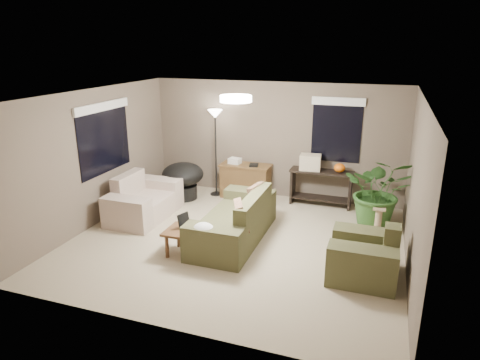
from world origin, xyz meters
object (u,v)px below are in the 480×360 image
(floor_lamp, at_px, (215,124))
(console_table, at_px, (321,185))
(cat_scratching_post, at_px, (378,223))
(armchair, at_px, (364,258))
(loveseat, at_px, (143,202))
(coffee_table, at_px, (196,235))
(main_sofa, at_px, (236,223))
(desk, at_px, (246,181))
(houseplant, at_px, (378,199))
(papasan_chair, at_px, (183,178))

(floor_lamp, bearing_deg, console_table, 2.80)
(console_table, distance_m, cat_scratching_post, 1.65)
(armchair, bearing_deg, console_table, 111.30)
(loveseat, relative_size, console_table, 1.23)
(coffee_table, bearing_deg, main_sofa, 63.84)
(armchair, bearing_deg, cat_scratching_post, 84.83)
(desk, distance_m, cat_scratching_post, 3.02)
(console_table, bearing_deg, coffee_table, -117.35)
(coffee_table, relative_size, desk, 0.91)
(main_sofa, distance_m, console_table, 2.42)
(main_sofa, bearing_deg, cat_scratching_post, 23.86)
(main_sofa, bearing_deg, houseplant, 31.81)
(desk, distance_m, papasan_chair, 1.37)
(console_table, height_order, papasan_chair, papasan_chair)
(main_sofa, bearing_deg, console_table, 62.21)
(papasan_chair, distance_m, floor_lamp, 1.36)
(papasan_chair, relative_size, houseplant, 0.79)
(desk, height_order, cat_scratching_post, desk)
(console_table, xyz_separation_m, houseplant, (1.16, -0.72, 0.09))
(main_sofa, bearing_deg, papasan_chair, 138.89)
(armchair, xyz_separation_m, papasan_chair, (-3.96, 2.12, 0.17))
(coffee_table, bearing_deg, houseplant, 39.59)
(desk, relative_size, floor_lamp, 0.58)
(coffee_table, relative_size, console_table, 0.77)
(console_table, bearing_deg, houseplant, -31.71)
(loveseat, relative_size, houseplant, 1.19)
(floor_lamp, height_order, cat_scratching_post, floor_lamp)
(cat_scratching_post, bearing_deg, papasan_chair, 172.68)
(armchair, xyz_separation_m, floor_lamp, (-3.37, 2.59, 1.30))
(armchair, distance_m, coffee_table, 2.58)
(main_sofa, relative_size, armchair, 2.20)
(main_sofa, bearing_deg, coffee_table, -116.16)
(houseplant, bearing_deg, main_sofa, -148.19)
(loveseat, height_order, floor_lamp, floor_lamp)
(main_sofa, distance_m, loveseat, 2.09)
(desk, bearing_deg, console_table, 2.45)
(loveseat, relative_size, armchair, 1.60)
(cat_scratching_post, bearing_deg, loveseat, -171.37)
(coffee_table, xyz_separation_m, papasan_chair, (-1.39, 2.35, 0.11))
(console_table, height_order, cat_scratching_post, console_table)
(main_sofa, relative_size, papasan_chair, 2.06)
(main_sofa, xyz_separation_m, houseplant, (2.29, 1.42, 0.23))
(cat_scratching_post, bearing_deg, armchair, -95.17)
(armchair, relative_size, desk, 0.91)
(loveseat, distance_m, armchair, 4.34)
(coffee_table, xyz_separation_m, desk, (-0.12, 2.86, 0.02))
(coffee_table, bearing_deg, floor_lamp, 105.85)
(armchair, bearing_deg, desk, 135.66)
(coffee_table, height_order, desk, desk)
(desk, xyz_separation_m, console_table, (1.64, 0.07, 0.06))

